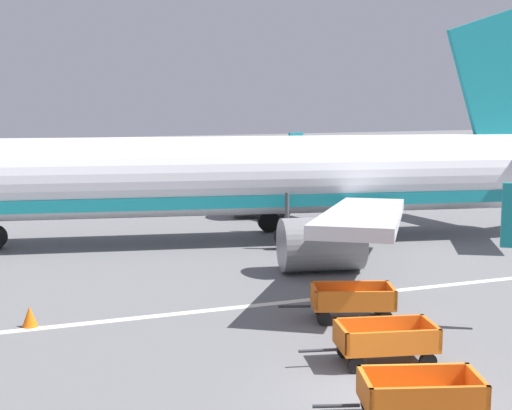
{
  "coord_description": "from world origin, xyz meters",
  "views": [
    {
      "loc": [
        -8.67,
        -14.21,
        6.92
      ],
      "look_at": [
        1.37,
        12.0,
        2.8
      ],
      "focal_mm": 52.87,
      "sensor_mm": 36.0,
      "label": 1
    }
  ],
  "objects_px": {
    "airplane": "(247,177)",
    "baggage_cart_third_in_row": "(420,397)",
    "baggage_cart_fourth_in_row": "(385,341)",
    "baggage_cart_far_end": "(352,301)",
    "traffic_cone_near_plane": "(30,317)"
  },
  "relations": [
    {
      "from": "baggage_cart_third_in_row",
      "to": "traffic_cone_near_plane",
      "type": "height_order",
      "value": "baggage_cart_third_in_row"
    },
    {
      "from": "baggage_cart_fourth_in_row",
      "to": "baggage_cart_far_end",
      "type": "relative_size",
      "value": 1.01
    },
    {
      "from": "baggage_cart_far_end",
      "to": "traffic_cone_near_plane",
      "type": "distance_m",
      "value": 9.81
    },
    {
      "from": "baggage_cart_fourth_in_row",
      "to": "baggage_cart_far_end",
      "type": "xyz_separation_m",
      "value": [
        1.02,
        3.73,
        0.0
      ]
    },
    {
      "from": "baggage_cart_far_end",
      "to": "traffic_cone_near_plane",
      "type": "bearing_deg",
      "value": 163.27
    },
    {
      "from": "baggage_cart_far_end",
      "to": "traffic_cone_near_plane",
      "type": "height_order",
      "value": "baggage_cart_far_end"
    },
    {
      "from": "airplane",
      "to": "baggage_cart_far_end",
      "type": "distance_m",
      "value": 13.37
    },
    {
      "from": "airplane",
      "to": "baggage_cart_far_end",
      "type": "bearing_deg",
      "value": -95.96
    },
    {
      "from": "baggage_cart_fourth_in_row",
      "to": "baggage_cart_far_end",
      "type": "distance_m",
      "value": 3.86
    },
    {
      "from": "airplane",
      "to": "baggage_cart_fourth_in_row",
      "type": "distance_m",
      "value": 17.14
    },
    {
      "from": "airplane",
      "to": "baggage_cart_fourth_in_row",
      "type": "xyz_separation_m",
      "value": [
        -2.38,
        -16.8,
        -2.45
      ]
    },
    {
      "from": "airplane",
      "to": "baggage_cart_third_in_row",
      "type": "relative_size",
      "value": 10.39
    },
    {
      "from": "traffic_cone_near_plane",
      "to": "baggage_cart_far_end",
      "type": "bearing_deg",
      "value": -16.73
    },
    {
      "from": "baggage_cart_third_in_row",
      "to": "baggage_cart_far_end",
      "type": "xyz_separation_m",
      "value": [
        2.2,
        7.14,
        0.0
      ]
    },
    {
      "from": "baggage_cart_fourth_in_row",
      "to": "traffic_cone_near_plane",
      "type": "height_order",
      "value": "baggage_cart_fourth_in_row"
    }
  ]
}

